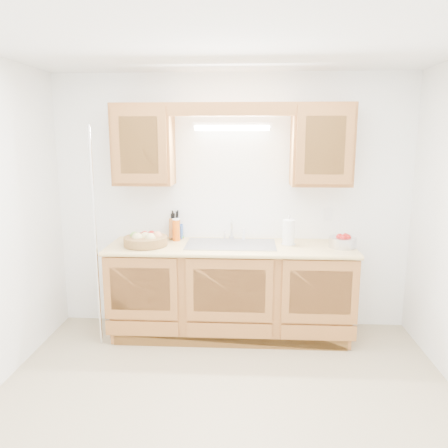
# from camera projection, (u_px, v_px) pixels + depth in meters

# --- Properties ---
(room) EXTENTS (3.52, 3.50, 2.50)m
(room) POSITION_uv_depth(u_px,v_px,m) (224.00, 237.00, 2.87)
(room) COLOR tan
(room) RESTS_ON ground
(base_cabinets) EXTENTS (2.20, 0.60, 0.86)m
(base_cabinets) POSITION_uv_depth(u_px,v_px,m) (231.00, 291.00, 4.20)
(base_cabinets) COLOR #A56A30
(base_cabinets) RESTS_ON ground
(countertop) EXTENTS (2.30, 0.63, 0.04)m
(countertop) POSITION_uv_depth(u_px,v_px,m) (231.00, 247.00, 4.10)
(countertop) COLOR #E3C277
(countertop) RESTS_ON base_cabinets
(upper_cabinet_left) EXTENTS (0.55, 0.33, 0.75)m
(upper_cabinet_left) POSITION_uv_depth(u_px,v_px,m) (144.00, 145.00, 4.11)
(upper_cabinet_left) COLOR #A56A30
(upper_cabinet_left) RESTS_ON room
(upper_cabinet_right) EXTENTS (0.55, 0.33, 0.75)m
(upper_cabinet_right) POSITION_uv_depth(u_px,v_px,m) (322.00, 145.00, 4.02)
(upper_cabinet_right) COLOR #A56A30
(upper_cabinet_right) RESTS_ON room
(valance) EXTENTS (2.20, 0.05, 0.12)m
(valance) POSITION_uv_depth(u_px,v_px,m) (231.00, 109.00, 3.86)
(valance) COLOR #A56A30
(valance) RESTS_ON room
(fluorescent_fixture) EXTENTS (0.76, 0.08, 0.08)m
(fluorescent_fixture) POSITION_uv_depth(u_px,v_px,m) (232.00, 126.00, 4.11)
(fluorescent_fixture) COLOR white
(fluorescent_fixture) RESTS_ON room
(sink) EXTENTS (0.84, 0.46, 0.36)m
(sink) POSITION_uv_depth(u_px,v_px,m) (231.00, 252.00, 4.13)
(sink) COLOR #9E9EA3
(sink) RESTS_ON countertop
(wire_shelf_pole) EXTENTS (0.03, 0.03, 2.00)m
(wire_shelf_pole) POSITION_uv_depth(u_px,v_px,m) (96.00, 239.00, 3.89)
(wire_shelf_pole) COLOR silver
(wire_shelf_pole) RESTS_ON ground
(outlet_plate) EXTENTS (0.08, 0.01, 0.12)m
(outlet_plate) POSITION_uv_depth(u_px,v_px,m) (328.00, 214.00, 4.30)
(outlet_plate) COLOR white
(outlet_plate) RESTS_ON room
(fruit_basket) EXTENTS (0.49, 0.49, 0.13)m
(fruit_basket) POSITION_uv_depth(u_px,v_px,m) (146.00, 240.00, 4.08)
(fruit_basket) COLOR olive
(fruit_basket) RESTS_ON countertop
(knife_block) EXTENTS (0.10, 0.17, 0.29)m
(knife_block) POSITION_uv_depth(u_px,v_px,m) (175.00, 228.00, 4.35)
(knife_block) COLOR #A56A30
(knife_block) RESTS_ON countertop
(orange_canister) EXTENTS (0.09, 0.09, 0.22)m
(orange_canister) POSITION_uv_depth(u_px,v_px,m) (176.00, 230.00, 4.26)
(orange_canister) COLOR #E15C0C
(orange_canister) RESTS_ON countertop
(soap_bottle) EXTENTS (0.09, 0.10, 0.21)m
(soap_bottle) POSITION_uv_depth(u_px,v_px,m) (178.00, 228.00, 4.35)
(soap_bottle) COLOR blue
(soap_bottle) RESTS_ON countertop
(sponge) EXTENTS (0.12, 0.10, 0.02)m
(sponge) POSITION_uv_depth(u_px,v_px,m) (178.00, 238.00, 4.37)
(sponge) COLOR #CC333F
(sponge) RESTS_ON countertop
(paper_towel) EXTENTS (0.14, 0.14, 0.29)m
(paper_towel) POSITION_uv_depth(u_px,v_px,m) (289.00, 233.00, 4.08)
(paper_towel) COLOR silver
(paper_towel) RESTS_ON countertop
(apple_bowl) EXTENTS (0.26, 0.26, 0.13)m
(apple_bowl) POSITION_uv_depth(u_px,v_px,m) (343.00, 241.00, 4.00)
(apple_bowl) COLOR silver
(apple_bowl) RESTS_ON countertop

